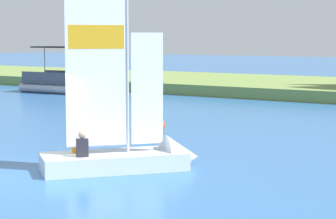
{
  "coord_description": "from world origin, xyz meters",
  "views": [
    {
      "loc": [
        11.6,
        -10.56,
        3.37
      ],
      "look_at": [
        0.68,
        5.67,
        1.2
      ],
      "focal_mm": 69.11,
      "sensor_mm": 36.0,
      "label": 1
    }
  ],
  "objects": [
    {
      "name": "ground_plane",
      "position": [
        0.0,
        0.0,
        0.0
      ],
      "size": [
        200.0,
        200.0,
        0.0
      ],
      "primitive_type": "plane",
      "color": "#2D609E"
    },
    {
      "name": "sailboat",
      "position": [
        1.74,
        2.66,
        0.48
      ],
      "size": [
        3.63,
        4.06,
        6.79
      ],
      "rotation": [
        0.0,
        0.0,
        0.9
      ],
      "color": "silver",
      "rests_on": "ground"
    },
    {
      "name": "pontoon_boat",
      "position": [
        -15.77,
        18.88,
        0.68
      ],
      "size": [
        5.88,
        2.6,
        2.85
      ],
      "rotation": [
        0.0,
        0.0,
        0.06
      ],
      "color": "#B2B2B7",
      "rests_on": "ground"
    },
    {
      "name": "channel_buoy",
      "position": [
        -1.48,
        8.21,
        0.27
      ],
      "size": [
        0.53,
        0.53,
        0.53
      ],
      "primitive_type": "sphere",
      "color": "#E54C19",
      "rests_on": "ground"
    }
  ]
}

